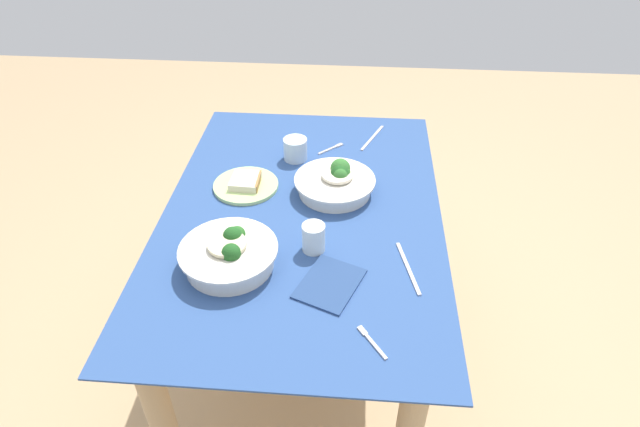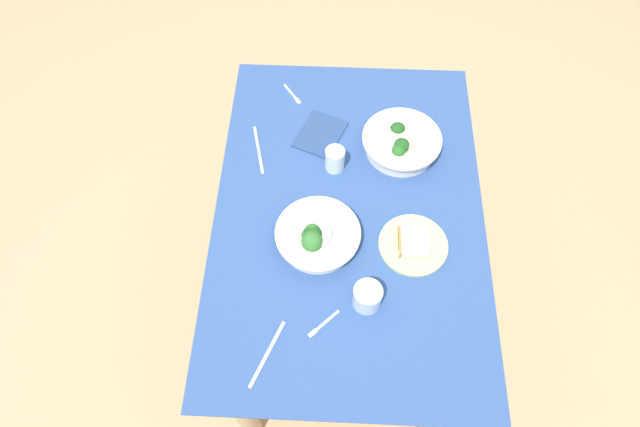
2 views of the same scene
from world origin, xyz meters
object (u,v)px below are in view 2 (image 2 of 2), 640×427
(broccoli_bowl_near, at_px, (317,236))
(napkin_folded_upper, at_px, (320,134))
(fork_by_near_bowl, at_px, (293,95))
(table_knife_right, at_px, (259,150))
(water_glass_side, at_px, (335,159))
(broccoli_bowl_far, at_px, (401,143))
(bread_side_plate, at_px, (413,244))
(table_knife_left, at_px, (267,354))
(water_glass_center, at_px, (367,297))
(fork_by_far_bowl, at_px, (322,325))

(broccoli_bowl_near, relative_size, napkin_folded_upper, 1.45)
(fork_by_near_bowl, xyz_separation_m, table_knife_right, (0.25, -0.10, -0.00))
(water_glass_side, bearing_deg, broccoli_bowl_near, -9.27)
(broccoli_bowl_far, height_order, bread_side_plate, broccoli_bowl_far)
(fork_by_near_bowl, relative_size, table_knife_left, 0.47)
(bread_side_plate, relative_size, water_glass_center, 2.54)
(fork_by_near_bowl, bearing_deg, table_knife_right, -56.67)
(water_glass_side, distance_m, fork_by_far_bowl, 0.55)
(fork_by_near_bowl, xyz_separation_m, table_knife_left, (0.94, -0.00, -0.00))
(bread_side_plate, xyz_separation_m, napkin_folded_upper, (-0.42, -0.30, -0.01))
(fork_by_far_bowl, height_order, table_knife_right, same)
(fork_by_near_bowl, height_order, table_knife_right, same)
(water_glass_side, bearing_deg, fork_by_near_bowl, -152.73)
(bread_side_plate, relative_size, table_knife_right, 1.04)
(water_glass_center, bearing_deg, table_knife_left, -58.69)
(broccoli_bowl_near, xyz_separation_m, napkin_folded_upper, (-0.42, -0.01, -0.03))
(broccoli_bowl_near, distance_m, water_glass_side, 0.29)
(table_knife_right, bearing_deg, napkin_folded_upper, -83.46)
(table_knife_right, bearing_deg, bread_side_plate, -138.02)
(broccoli_bowl_far, distance_m, water_glass_center, 0.56)
(broccoli_bowl_far, height_order, water_glass_center, broccoli_bowl_far)
(fork_by_near_bowl, bearing_deg, napkin_folded_upper, -4.14)
(napkin_folded_upper, bearing_deg, water_glass_side, 21.66)
(fork_by_far_bowl, distance_m, napkin_folded_upper, 0.68)
(bread_side_plate, distance_m, fork_by_far_bowl, 0.37)
(broccoli_bowl_near, xyz_separation_m, water_glass_side, (-0.28, 0.05, 0.01))
(table_knife_left, bearing_deg, napkin_folded_upper, -165.44)
(fork_by_far_bowl, bearing_deg, fork_by_near_bowl, -124.48)
(broccoli_bowl_far, height_order, fork_by_far_bowl, broccoli_bowl_far)
(fork_by_far_bowl, xyz_separation_m, table_knife_right, (-0.60, -0.24, -0.00))
(water_glass_side, height_order, fork_by_near_bowl, water_glass_side)
(broccoli_bowl_near, bearing_deg, table_knife_right, -148.11)
(broccoli_bowl_near, height_order, table_knife_left, broccoli_bowl_near)
(broccoli_bowl_near, height_order, bread_side_plate, broccoli_bowl_near)
(bread_side_plate, bearing_deg, table_knife_left, -49.42)
(broccoli_bowl_far, bearing_deg, water_glass_side, -69.63)
(water_glass_side, xyz_separation_m, napkin_folded_upper, (-0.13, -0.05, -0.04))
(table_knife_left, relative_size, table_knife_right, 0.99)
(fork_by_far_bowl, xyz_separation_m, fork_by_near_bowl, (-0.86, -0.14, 0.00))
(bread_side_plate, bearing_deg, fork_by_far_bowl, -45.08)
(broccoli_bowl_far, distance_m, broccoli_bowl_near, 0.45)
(table_knife_right, relative_size, napkin_folded_upper, 1.14)
(bread_side_plate, distance_m, water_glass_center, 0.23)
(water_glass_center, distance_m, water_glass_side, 0.48)
(broccoli_bowl_far, bearing_deg, table_knife_right, -87.28)
(water_glass_side, bearing_deg, fork_by_far_bowl, -1.85)
(broccoli_bowl_far, relative_size, table_knife_left, 1.31)
(bread_side_plate, relative_size, fork_by_far_bowl, 2.39)
(table_knife_right, bearing_deg, water_glass_center, -159.26)
(bread_side_plate, distance_m, napkin_folded_upper, 0.51)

